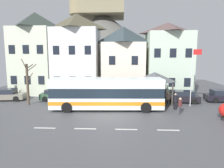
{
  "coord_description": "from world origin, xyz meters",
  "views": [
    {
      "loc": [
        1.13,
        -16.38,
        5.21
      ],
      "look_at": [
        0.05,
        5.98,
        2.15
      ],
      "focal_mm": 32.03,
      "sensor_mm": 36.0,
      "label": 1
    }
  ],
  "objects_px": {
    "pedestrian_01": "(147,98)",
    "flagpole": "(193,73)",
    "townhouse_01": "(77,54)",
    "pedestrian_00": "(180,105)",
    "hilltop_castle": "(103,44)",
    "bus_shelter": "(155,77)",
    "parked_car_01": "(181,97)",
    "townhouse_03": "(167,59)",
    "townhouse_00": "(37,53)",
    "townhouse_02": "(123,61)",
    "transit_bus": "(107,94)",
    "bare_tree_00": "(28,83)",
    "parked_car_00": "(58,95)",
    "pedestrian_02": "(175,101)",
    "parked_car_03": "(6,95)",
    "pedestrian_03": "(168,98)",
    "public_bench": "(144,95)"
  },
  "relations": [
    {
      "from": "townhouse_01",
      "to": "townhouse_03",
      "type": "relative_size",
      "value": 1.13
    },
    {
      "from": "townhouse_01",
      "to": "parked_car_01",
      "type": "bearing_deg",
      "value": -22.88
    },
    {
      "from": "transit_bus",
      "to": "parked_car_01",
      "type": "xyz_separation_m",
      "value": [
        8.25,
        3.49,
        -0.92
      ]
    },
    {
      "from": "hilltop_castle",
      "to": "parked_car_01",
      "type": "xyz_separation_m",
      "value": [
        11.5,
        -28.12,
        -7.77
      ]
    },
    {
      "from": "townhouse_01",
      "to": "pedestrian_00",
      "type": "height_order",
      "value": "townhouse_01"
    },
    {
      "from": "parked_car_00",
      "to": "parked_car_01",
      "type": "xyz_separation_m",
      "value": [
        14.46,
        -0.51,
        0.0
      ]
    },
    {
      "from": "townhouse_03",
      "to": "transit_bus",
      "type": "distance_m",
      "value": 12.75
    },
    {
      "from": "townhouse_01",
      "to": "pedestrian_00",
      "type": "distance_m",
      "value": 16.31
    },
    {
      "from": "bare_tree_00",
      "to": "parked_car_00",
      "type": "bearing_deg",
      "value": 44.94
    },
    {
      "from": "parked_car_00",
      "to": "pedestrian_01",
      "type": "height_order",
      "value": "pedestrian_01"
    },
    {
      "from": "townhouse_00",
      "to": "townhouse_02",
      "type": "relative_size",
      "value": 1.22
    },
    {
      "from": "transit_bus",
      "to": "pedestrian_00",
      "type": "distance_m",
      "value": 6.96
    },
    {
      "from": "townhouse_01",
      "to": "townhouse_00",
      "type": "bearing_deg",
      "value": 178.17
    },
    {
      "from": "parked_car_03",
      "to": "transit_bus",
      "type": "bearing_deg",
      "value": -23.32
    },
    {
      "from": "townhouse_03",
      "to": "pedestrian_00",
      "type": "distance_m",
      "value": 11.66
    },
    {
      "from": "parked_car_00",
      "to": "pedestrian_03",
      "type": "relative_size",
      "value": 2.6
    },
    {
      "from": "parked_car_01",
      "to": "pedestrian_02",
      "type": "xyz_separation_m",
      "value": [
        -1.47,
        -3.21,
        0.22
      ]
    },
    {
      "from": "pedestrian_00",
      "to": "bare_tree_00",
      "type": "height_order",
      "value": "bare_tree_00"
    },
    {
      "from": "parked_car_03",
      "to": "bare_tree_00",
      "type": "height_order",
      "value": "bare_tree_00"
    },
    {
      "from": "parked_car_03",
      "to": "pedestrian_01",
      "type": "xyz_separation_m",
      "value": [
        16.68,
        -1.89,
        0.16
      ]
    },
    {
      "from": "hilltop_castle",
      "to": "townhouse_00",
      "type": "bearing_deg",
      "value": -108.74
    },
    {
      "from": "townhouse_02",
      "to": "townhouse_03",
      "type": "distance_m",
      "value": 6.18
    },
    {
      "from": "bus_shelter",
      "to": "pedestrian_00",
      "type": "relative_size",
      "value": 2.33
    },
    {
      "from": "hilltop_castle",
      "to": "pedestrian_01",
      "type": "xyz_separation_m",
      "value": [
        7.42,
        -29.88,
        -7.6
      ]
    },
    {
      "from": "parked_car_00",
      "to": "parked_car_03",
      "type": "relative_size",
      "value": 0.9
    },
    {
      "from": "transit_bus",
      "to": "public_bench",
      "type": "relative_size",
      "value": 7.2
    },
    {
      "from": "pedestrian_00",
      "to": "flagpole",
      "type": "height_order",
      "value": "flagpole"
    },
    {
      "from": "townhouse_01",
      "to": "pedestrian_02",
      "type": "xyz_separation_m",
      "value": [
        11.65,
        -8.75,
        -4.69
      ]
    },
    {
      "from": "hilltop_castle",
      "to": "parked_car_00",
      "type": "relative_size",
      "value": 9.83
    },
    {
      "from": "townhouse_02",
      "to": "pedestrian_03",
      "type": "relative_size",
      "value": 5.85
    },
    {
      "from": "parked_car_00",
      "to": "pedestrian_03",
      "type": "bearing_deg",
      "value": -13.88
    },
    {
      "from": "townhouse_00",
      "to": "transit_bus",
      "type": "relative_size",
      "value": 1.04
    },
    {
      "from": "transit_bus",
      "to": "pedestrian_03",
      "type": "distance_m",
      "value": 6.52
    },
    {
      "from": "townhouse_03",
      "to": "hilltop_castle",
      "type": "relative_size",
      "value": 0.24
    },
    {
      "from": "parked_car_01",
      "to": "townhouse_01",
      "type": "bearing_deg",
      "value": -18.07
    },
    {
      "from": "pedestrian_03",
      "to": "pedestrian_02",
      "type": "bearing_deg",
      "value": -68.81
    },
    {
      "from": "parked_car_01",
      "to": "bare_tree_00",
      "type": "distance_m",
      "value": 17.12
    },
    {
      "from": "parked_car_00",
      "to": "public_bench",
      "type": "xyz_separation_m",
      "value": [
        10.53,
        1.43,
        -0.19
      ]
    },
    {
      "from": "parked_car_01",
      "to": "parked_car_00",
      "type": "bearing_deg",
      "value": 2.79
    },
    {
      "from": "townhouse_00",
      "to": "parked_car_01",
      "type": "bearing_deg",
      "value": -16.7
    },
    {
      "from": "townhouse_01",
      "to": "public_bench",
      "type": "bearing_deg",
      "value": -21.39
    },
    {
      "from": "bus_shelter",
      "to": "parked_car_01",
      "type": "distance_m",
      "value": 3.83
    },
    {
      "from": "pedestrian_02",
      "to": "parked_car_03",
      "type": "bearing_deg",
      "value": 170.17
    },
    {
      "from": "flagpole",
      "to": "bare_tree_00",
      "type": "xyz_separation_m",
      "value": [
        -17.52,
        -0.21,
        -1.16
      ]
    },
    {
      "from": "townhouse_02",
      "to": "pedestrian_02",
      "type": "relative_size",
      "value": 5.71
    },
    {
      "from": "hilltop_castle",
      "to": "pedestrian_00",
      "type": "distance_m",
      "value": 35.29
    },
    {
      "from": "pedestrian_01",
      "to": "flagpole",
      "type": "height_order",
      "value": "flagpole"
    },
    {
      "from": "transit_bus",
      "to": "parked_car_00",
      "type": "distance_m",
      "value": 7.44
    },
    {
      "from": "townhouse_01",
      "to": "pedestrian_01",
      "type": "xyz_separation_m",
      "value": [
        9.05,
        -7.3,
        -4.74
      ]
    },
    {
      "from": "townhouse_01",
      "to": "townhouse_02",
      "type": "relative_size",
      "value": 1.19
    }
  ]
}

